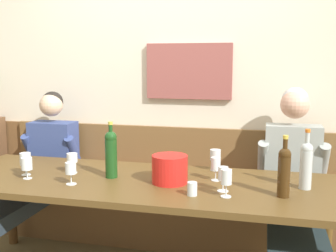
% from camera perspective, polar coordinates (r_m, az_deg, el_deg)
% --- Properties ---
extents(room_wall_back, '(6.80, 0.12, 2.80)m').
position_cam_1_polar(room_wall_back, '(3.49, 0.73, 7.58)').
color(room_wall_back, beige).
rests_on(room_wall_back, ground).
extents(wood_wainscot_panel, '(6.80, 0.03, 0.93)m').
position_cam_1_polar(wood_wainscot_panel, '(3.59, 0.48, -7.56)').
color(wood_wainscot_panel, brown).
rests_on(wood_wainscot_panel, ground).
extents(wall_bench, '(2.88, 0.42, 0.94)m').
position_cam_1_polar(wall_bench, '(3.45, -0.34, -11.45)').
color(wall_bench, brown).
rests_on(wall_bench, ground).
extents(dining_table, '(2.58, 0.88, 0.73)m').
position_cam_1_polar(dining_table, '(2.67, -4.14, -8.94)').
color(dining_table, brown).
rests_on(dining_table, ground).
extents(person_right_seat, '(0.49, 1.32, 1.24)m').
position_cam_1_polar(person_right_seat, '(3.39, -18.83, -6.72)').
color(person_right_seat, '#34283B').
rests_on(person_right_seat, ground).
extents(person_left_seat, '(0.51, 1.33, 1.30)m').
position_cam_1_polar(person_left_seat, '(2.88, 17.33, -8.78)').
color(person_left_seat, '#2E2433').
rests_on(person_left_seat, ground).
extents(ice_bucket, '(0.23, 0.23, 0.18)m').
position_cam_1_polar(ice_bucket, '(2.56, 0.25, -6.06)').
color(ice_bucket, red).
rests_on(ice_bucket, dining_table).
extents(wine_bottle_amber_mid, '(0.08, 0.08, 0.37)m').
position_cam_1_polar(wine_bottle_amber_mid, '(2.68, -7.99, -3.73)').
color(wine_bottle_amber_mid, '#184418').
rests_on(wine_bottle_amber_mid, dining_table).
extents(wine_bottle_clear_water, '(0.07, 0.07, 0.35)m').
position_cam_1_polar(wine_bottle_clear_water, '(2.37, 15.98, -5.99)').
color(wine_bottle_clear_water, '#3C260E').
rests_on(wine_bottle_clear_water, dining_table).
extents(wine_bottle_green_tall, '(0.07, 0.07, 0.36)m').
position_cam_1_polar(wine_bottle_green_tall, '(2.56, 18.80, -5.02)').
color(wine_bottle_green_tall, silver).
rests_on(wine_bottle_green_tall, dining_table).
extents(wine_glass_center_rear, '(0.06, 0.06, 0.15)m').
position_cam_1_polar(wine_glass_center_rear, '(2.62, 6.71, -5.47)').
color(wine_glass_center_rear, silver).
rests_on(wine_glass_center_rear, dining_table).
extents(wine_glass_right_end, '(0.07, 0.07, 0.14)m').
position_cam_1_polar(wine_glass_right_end, '(2.85, -13.30, -4.46)').
color(wine_glass_right_end, silver).
rests_on(wine_glass_right_end, dining_table).
extents(wine_glass_center_front, '(0.07, 0.07, 0.14)m').
position_cam_1_polar(wine_glass_center_front, '(2.60, -13.48, -5.94)').
color(wine_glass_center_front, silver).
rests_on(wine_glass_center_front, dining_table).
extents(wine_glass_by_bottle, '(0.07, 0.07, 0.15)m').
position_cam_1_polar(wine_glass_by_bottle, '(2.89, -19.38, -4.45)').
color(wine_glass_by_bottle, silver).
rests_on(wine_glass_by_bottle, dining_table).
extents(wine_glass_near_bucket, '(0.07, 0.07, 0.15)m').
position_cam_1_polar(wine_glass_near_bucket, '(2.41, 7.75, -6.77)').
color(wine_glass_near_bucket, silver).
rests_on(wine_glass_near_bucket, dining_table).
extents(wine_glass_mid_right, '(0.07, 0.07, 0.15)m').
position_cam_1_polar(wine_glass_mid_right, '(2.86, 6.66, -4.19)').
color(wine_glass_mid_right, silver).
rests_on(wine_glass_mid_right, dining_table).
extents(wine_glass_left_end, '(0.06, 0.06, 0.16)m').
position_cam_1_polar(wine_glass_left_end, '(2.32, 8.19, -7.21)').
color(wine_glass_left_end, silver).
rests_on(wine_glass_left_end, dining_table).
extents(wine_glass_mid_left, '(0.07, 0.07, 0.14)m').
position_cam_1_polar(wine_glass_mid_left, '(2.80, -19.20, -5.08)').
color(wine_glass_mid_left, silver).
rests_on(wine_glass_mid_left, dining_table).
extents(water_tumbler_left, '(0.06, 0.06, 0.08)m').
position_cam_1_polar(water_tumbler_left, '(2.34, 3.42, -8.78)').
color(water_tumbler_left, silver).
rests_on(water_tumbler_left, dining_table).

